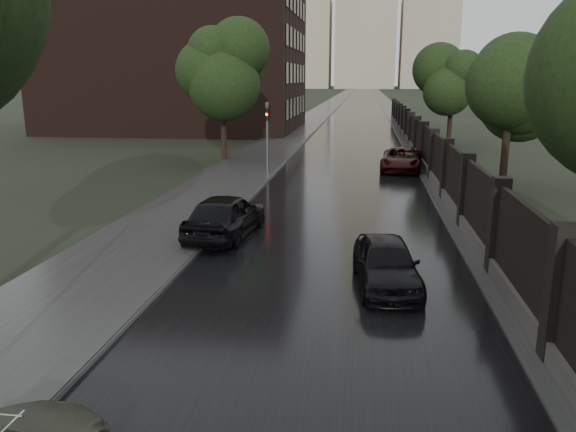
% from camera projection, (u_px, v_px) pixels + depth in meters
% --- Properties ---
extents(road, '(8.00, 420.00, 0.02)m').
position_uv_depth(road, '(363.00, 94.00, 189.30)').
color(road, black).
rests_on(road, ground).
extents(sidewalk_left, '(4.00, 420.00, 0.16)m').
position_uv_depth(sidewalk_left, '(345.00, 94.00, 190.07)').
color(sidewalk_left, '#2D2D2D').
rests_on(sidewalk_left, ground).
extents(verge_right, '(3.00, 420.00, 0.08)m').
position_uv_depth(verge_right, '(379.00, 94.00, 188.58)').
color(verge_right, '#2D2D2D').
rests_on(verge_right, ground).
extents(fence_right, '(0.45, 75.72, 2.70)m').
position_uv_depth(fence_right, '(421.00, 145.00, 36.44)').
color(fence_right, '#383533').
rests_on(fence_right, ground).
extents(tree_left_far, '(4.25, 4.25, 7.39)m').
position_uv_depth(tree_left_far, '(222.00, 78.00, 35.13)').
color(tree_left_far, black).
rests_on(tree_left_far, ground).
extents(tree_right_b, '(4.08, 4.08, 7.01)m').
position_uv_depth(tree_right_b, '(511.00, 85.00, 25.48)').
color(tree_right_b, black).
rests_on(tree_right_b, ground).
extents(tree_right_c, '(4.08, 4.08, 7.01)m').
position_uv_depth(tree_right_c, '(453.00, 82.00, 42.80)').
color(tree_right_c, black).
rests_on(tree_right_c, ground).
extents(traffic_light, '(0.16, 0.32, 4.00)m').
position_uv_depth(traffic_light, '(267.00, 132.00, 30.51)').
color(traffic_light, '#59595E').
rests_on(traffic_light, ground).
extents(brick_building, '(24.00, 18.00, 20.00)m').
position_uv_depth(brick_building, '(178.00, 30.00, 56.46)').
color(brick_building, black).
rests_on(brick_building, ground).
extents(stalinist_tower, '(92.00, 30.00, 159.00)m').
position_uv_depth(stalinist_tower, '(366.00, 11.00, 285.99)').
color(stalinist_tower, tan).
rests_on(stalinist_tower, ground).
extents(hatchback_left, '(2.25, 4.64, 1.53)m').
position_uv_depth(hatchback_left, '(226.00, 215.00, 18.85)').
color(hatchback_left, black).
rests_on(hatchback_left, ground).
extents(car_right_near, '(1.91, 3.93, 1.29)m').
position_uv_depth(car_right_near, '(386.00, 263.00, 14.36)').
color(car_right_near, black).
rests_on(car_right_near, ground).
extents(car_right_far, '(2.66, 5.01, 1.34)m').
position_uv_depth(car_right_far, '(401.00, 159.00, 32.57)').
color(car_right_far, black).
rests_on(car_right_far, ground).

